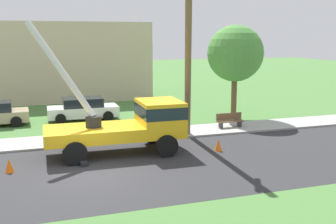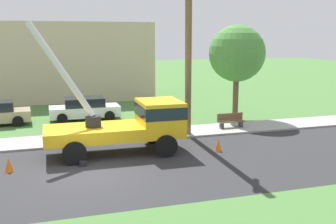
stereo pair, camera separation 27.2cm
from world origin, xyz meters
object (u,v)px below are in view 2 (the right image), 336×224
Objects in this scene: traffic_cone_ahead at (218,145)px; traffic_cone_behind at (9,165)px; roadside_tree_near at (237,54)px; leaning_utility_pole at (188,55)px; park_bench at (231,121)px; utility_truck at (132,122)px; parked_sedan_white at (85,109)px.

traffic_cone_ahead and traffic_cone_behind have the same top height.
traffic_cone_behind is (-9.13, -0.21, 0.00)m from traffic_cone_ahead.
roadside_tree_near reaches higher than traffic_cone_behind.
leaning_utility_pole is 5.37× the size of park_bench.
park_bench reaches higher than traffic_cone_ahead.
utility_truck is 5.57m from traffic_cone_behind.
traffic_cone_behind is at bearing -160.24° from park_bench.
leaning_utility_pole is 5.60m from park_bench.
roadside_tree_near is (1.61, 2.67, 3.72)m from park_bench.
traffic_cone_ahead is 9.13m from traffic_cone_behind.
traffic_cone_behind is (-5.30, -1.30, -1.13)m from utility_truck.
park_bench is at bearing -121.10° from roadside_tree_near.
leaning_utility_pole is (3.01, 0.85, 2.99)m from utility_truck.
parked_sedan_white is (-5.19, 9.20, 0.43)m from traffic_cone_ahead.
roadside_tree_near is at bearing -15.10° from parked_sedan_white.
traffic_cone_ahead is at bearing -60.59° from parked_sedan_white.
leaning_utility_pole is 6.91m from roadside_tree_near.
parked_sedan_white is 10.33m from roadside_tree_near.
roadside_tree_near is at bearing 58.90° from park_bench.
parked_sedan_white reaches higher than traffic_cone_behind.
traffic_cone_behind is at bearing -165.53° from leaning_utility_pole.
utility_truck reaches higher than parked_sedan_white.
leaning_utility_pole is at bearing 15.71° from utility_truck.
parked_sedan_white is at bearing 119.41° from traffic_cone_ahead.
traffic_cone_ahead is at bearing -122.23° from roadside_tree_near.
traffic_cone_behind is 15.51m from roadside_tree_near.
utility_truck is 10.17m from roadside_tree_near.
traffic_cone_behind is 0.35× the size of park_bench.
roadside_tree_near is (5.02, 4.74, -0.22)m from leaning_utility_pole.
leaning_utility_pole reaches higher than traffic_cone_ahead.
leaning_utility_pole is at bearing -148.78° from park_bench.
roadside_tree_near reaches higher than utility_truck.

